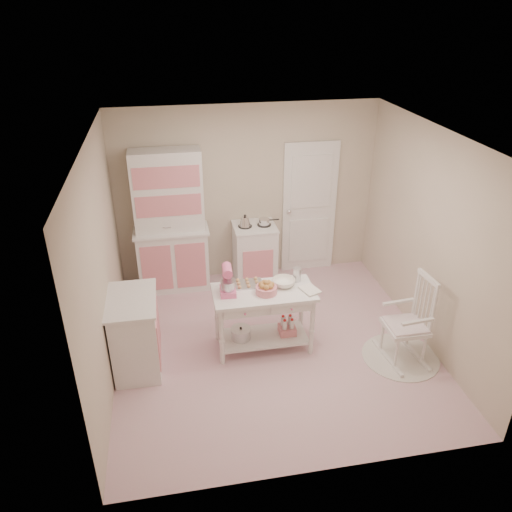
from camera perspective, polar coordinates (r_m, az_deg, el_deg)
The scene contains 14 objects.
room_shell at distance 5.49m, azimuth 2.21°, elevation 3.63°, with size 3.84×3.84×2.62m.
door at distance 7.62m, azimuth 6.11°, elevation 5.45°, with size 0.82×0.05×2.04m, color white.
hutch at distance 7.13m, azimuth -9.78°, elevation 3.78°, with size 1.06×0.50×2.08m, color white.
stove at distance 7.43m, azimuth -0.16°, elevation 0.26°, with size 0.62×0.57×0.92m, color white.
base_cabinet at distance 5.92m, azimuth -13.61°, elevation -8.56°, with size 0.54×0.84×0.92m, color white.
lace_rug at distance 6.39m, azimuth 16.16°, elevation -10.98°, with size 0.92×0.92×0.01m, color white.
rocking_chair at distance 6.07m, azimuth 16.83°, elevation -6.95°, with size 0.48×0.72×1.10m, color white.
work_table at distance 6.08m, azimuth 0.86°, elevation -7.23°, with size 1.20×0.60×0.80m, color white.
stand_mixer at distance 5.74m, azimuth -3.26°, elevation -2.87°, with size 0.20×0.28×0.34m, color pink.
cookie_tray at distance 5.99m, azimuth -0.86°, elevation -3.21°, with size 0.34×0.24×0.02m, color silver.
bread_basket at distance 5.80m, azimuth 1.18°, elevation -3.88°, with size 0.25×0.25×0.09m, color pink.
mixing_bowl at distance 5.96m, azimuth 3.20°, elevation -3.03°, with size 0.27×0.27×0.09m, color white.
metal_pitcher at distance 6.04m, azimuth 4.70°, elevation -2.15°, with size 0.10×0.10×0.17m, color silver.
recipe_book at distance 5.85m, azimuth 5.46°, elevation -4.10°, with size 0.18×0.24×0.02m, color white.
Camera 1 is at (-1.12, -4.89, 3.88)m, focal length 35.00 mm.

